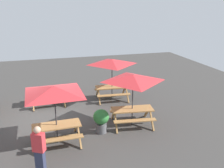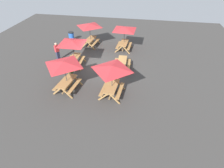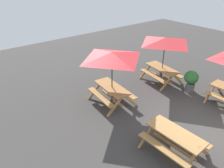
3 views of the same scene
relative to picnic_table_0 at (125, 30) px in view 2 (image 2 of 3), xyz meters
The scene contains 10 objects.
ground_plane 4.31m from the picnic_table_0, 154.78° to the left, with size 27.38×27.38×0.00m, color #3D3A38.
picnic_table_0 is the anchor object (origin of this frame).
picnic_table_1 7.03m from the picnic_table_0, behind, with size 2.16×2.16×2.34m.
picnic_table_2 3.88m from the picnic_table_0, behind, with size 1.85×1.59×0.81m.
picnic_table_3 7.71m from the picnic_table_0, 155.90° to the left, with size 2.25×2.25×2.34m.
picnic_table_4 5.34m from the picnic_table_0, 134.77° to the left, with size 2.83×2.83×2.34m.
picnic_table_5 3.53m from the picnic_table_0, 84.67° to the left, with size 2.22×2.22×2.34m.
trash_bin_blue 6.24m from the picnic_table_0, 78.53° to the left, with size 0.59×0.59×0.98m.
potted_plant_0 6.70m from the picnic_table_0, 148.13° to the left, with size 0.65×0.65×1.01m.
person_standing 6.48m from the picnic_table_0, 119.33° to the left, with size 0.42×0.37×1.67m.
Camera 2 is at (-12.64, -3.25, 7.91)m, focal length 28.00 mm.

